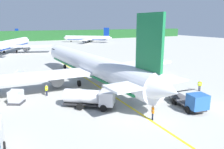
{
  "coord_description": "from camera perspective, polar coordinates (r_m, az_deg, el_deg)",
  "views": [
    {
      "loc": [
        -24.74,
        -16.64,
        10.78
      ],
      "look_at": [
        -10.05,
        12.52,
        2.92
      ],
      "focal_mm": 34.4,
      "sensor_mm": 36.0,
      "label": 1
    }
  ],
  "objects": [
    {
      "name": "crew_loader_right",
      "position": [
        36.1,
        7.0,
        -2.19
      ],
      "size": [
        0.42,
        0.56,
        1.79
      ],
      "color": "#191E33",
      "rests_on": "ground"
    },
    {
      "name": "crew_marshaller",
      "position": [
        34.0,
        -17.01,
        -3.8
      ],
      "size": [
        0.47,
        0.49,
        1.7
      ],
      "color": "#191E33",
      "rests_on": "ground"
    },
    {
      "name": "airliner_foreground",
      "position": [
        38.94,
        -5.87,
        2.52
      ],
      "size": [
        34.6,
        41.74,
        11.9
      ],
      "color": "silver",
      "rests_on": "ground"
    },
    {
      "name": "airliner_far_taxiway",
      "position": [
        124.29,
        -6.55,
        9.56
      ],
      "size": [
        24.47,
        20.94,
        8.28
      ],
      "color": "white",
      "rests_on": "ground"
    },
    {
      "name": "cargo_container_mid",
      "position": [
        32.31,
        -24.13,
        -5.45
      ],
      "size": [
        2.44,
        2.44,
        1.98
      ],
      "color": "#333338",
      "rests_on": "ground"
    },
    {
      "name": "service_truck_fuel",
      "position": [
        28.08,
        -5.79,
        -6.06
      ],
      "size": [
        6.47,
        5.52,
        2.4
      ],
      "color": "silver",
      "rests_on": "ground"
    },
    {
      "name": "cargo_container_far",
      "position": [
        44.65,
        -23.5,
        -0.37
      ],
      "size": [
        2.2,
        2.2,
        1.94
      ],
      "color": "#333338",
      "rests_on": "ground"
    },
    {
      "name": "distant_treeline",
      "position": [
        145.02,
        -17.12,
        9.9
      ],
      "size": [
        216.0,
        6.0,
        6.14
      ],
      "primitive_type": "cube",
      "color": "#1E5123",
      "rests_on": "ground"
    },
    {
      "name": "apron_guide_line",
      "position": [
        35.97,
        -2.49,
        -3.92
      ],
      "size": [
        0.3,
        60.0,
        0.01
      ],
      "primitive_type": "cube",
      "color": "yellow",
      "rests_on": "ground"
    },
    {
      "name": "airliner_mid_apron",
      "position": [
        88.92,
        -25.38,
        7.22
      ],
      "size": [
        29.36,
        34.89,
        10.5
      ],
      "color": "silver",
      "rests_on": "ground"
    },
    {
      "name": "cargo_container_near",
      "position": [
        33.83,
        13.29,
        -3.66
      ],
      "size": [
        2.16,
        2.16,
        2.09
      ],
      "color": "#333338",
      "rests_on": "ground"
    },
    {
      "name": "airliner_distant",
      "position": [
        160.46,
        -21.3,
        9.52
      ],
      "size": [
        20.94,
        18.53,
        7.32
      ],
      "color": "white",
      "rests_on": "ground"
    },
    {
      "name": "crew_loader_left",
      "position": [
        37.58,
        22.28,
        -2.55
      ],
      "size": [
        0.5,
        0.47,
        1.74
      ],
      "color": "#191E33",
      "rests_on": "ground"
    },
    {
      "name": "crew_supervisor",
      "position": [
        25.02,
        10.8,
        -9.63
      ],
      "size": [
        0.39,
        0.59,
        1.76
      ],
      "color": "#191E33",
      "rests_on": "ground"
    },
    {
      "name": "service_truck_baggage",
      "position": [
        29.19,
        20.31,
        -6.58
      ],
      "size": [
        3.22,
        7.01,
        2.7
      ],
      "color": "#2659A5",
      "rests_on": "ground"
    },
    {
      "name": "ground",
      "position": [
        70.06,
        -5.73,
        4.53
      ],
      "size": [
        240.0,
        320.0,
        0.2
      ],
      "primitive_type": "cube",
      "color": "#A8A8A3"
    }
  ]
}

